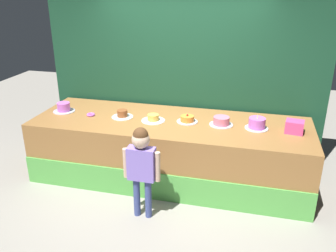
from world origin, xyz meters
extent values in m
plane|color=gray|center=(0.00, 0.00, 0.00)|extent=(12.00, 12.00, 0.00)
cube|color=#9E6B38|center=(0.00, 0.63, 0.43)|extent=(3.83, 1.27, 0.87)
cube|color=#59B24C|center=(0.00, -0.01, 0.20)|extent=(3.83, 0.02, 0.39)
cube|color=#19472D|center=(0.00, 1.37, 1.38)|extent=(4.23, 0.08, 2.75)
cylinder|color=#3F4C8C|center=(-0.17, -0.38, 0.26)|extent=(0.08, 0.08, 0.51)
cylinder|color=#3F4C8C|center=(-0.02, -0.38, 0.26)|extent=(0.08, 0.08, 0.51)
cube|color=#8C72D8|center=(-0.09, -0.38, 0.72)|extent=(0.32, 0.14, 0.40)
cylinder|color=beige|center=(-0.29, -0.38, 0.70)|extent=(0.06, 0.06, 0.37)
cylinder|color=beige|center=(0.10, -0.38, 0.70)|extent=(0.06, 0.06, 0.37)
sphere|color=beige|center=(-0.09, -0.38, 1.02)|extent=(0.21, 0.21, 0.21)
sphere|color=brown|center=(-0.09, -0.38, 1.07)|extent=(0.18, 0.18, 0.18)
cube|color=#F74994|center=(1.63, 0.63, 0.95)|extent=(0.25, 0.21, 0.16)
torus|color=#CC66D8|center=(-1.16, 0.56, 0.88)|extent=(0.12, 0.12, 0.03)
cylinder|color=silver|center=(-1.63, 0.63, 0.87)|extent=(0.32, 0.32, 0.01)
cylinder|color=#CC66D8|center=(-1.63, 0.63, 0.94)|extent=(0.19, 0.19, 0.13)
cylinder|color=white|center=(-0.70, 0.61, 0.87)|extent=(0.31, 0.31, 0.01)
cylinder|color=brown|center=(-0.70, 0.61, 0.93)|extent=(0.15, 0.15, 0.10)
cylinder|color=white|center=(-0.23, 0.58, 0.87)|extent=(0.33, 0.33, 0.01)
cylinder|color=#F2BF4C|center=(-0.23, 0.58, 0.92)|extent=(0.16, 0.16, 0.08)
cylinder|color=silver|center=(0.23, 0.66, 0.87)|extent=(0.29, 0.29, 0.01)
cylinder|color=orange|center=(0.23, 0.66, 0.92)|extent=(0.19, 0.19, 0.08)
sphere|color=red|center=(0.23, 0.66, 0.97)|extent=(0.03, 0.03, 0.03)
cylinder|color=silver|center=(0.70, 0.66, 0.87)|extent=(0.32, 0.32, 0.01)
cylinder|color=pink|center=(0.70, 0.66, 0.93)|extent=(0.21, 0.21, 0.11)
cylinder|color=silver|center=(1.16, 0.65, 0.87)|extent=(0.30, 0.30, 0.01)
cylinder|color=#CC66D8|center=(1.16, 0.65, 0.95)|extent=(0.22, 0.22, 0.14)
cone|color=#F2E566|center=(1.16, 0.65, 1.04)|extent=(0.02, 0.02, 0.06)
camera|label=1|loc=(1.09, -3.82, 2.66)|focal=38.05mm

